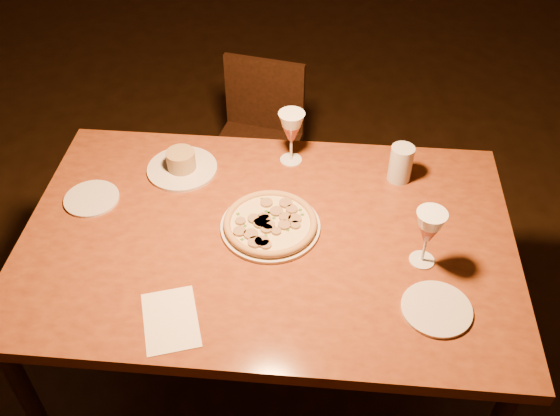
{
  "coord_description": "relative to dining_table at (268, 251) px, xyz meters",
  "views": [
    {
      "loc": [
        0.3,
        -1.44,
        2.18
      ],
      "look_at": [
        0.31,
        -0.05,
        0.87
      ],
      "focal_mm": 40.0,
      "sensor_mm": 36.0,
      "label": 1
    }
  ],
  "objects": [
    {
      "name": "floor",
      "position": [
        -0.27,
        0.1,
        -0.74
      ],
      "size": [
        7.0,
        7.0,
        0.0
      ],
      "primitive_type": "plane",
      "color": "black",
      "rests_on": "ground"
    },
    {
      "name": "dining_table",
      "position": [
        0.0,
        0.0,
        0.0
      ],
      "size": [
        1.59,
        1.11,
        0.81
      ],
      "rotation": [
        0.0,
        0.0,
        -0.09
      ],
      "color": "brown",
      "rests_on": "floor"
    },
    {
      "name": "chair_far",
      "position": [
        -0.06,
        1.0,
        -0.3
      ],
      "size": [
        0.47,
        0.47,
        0.78
      ],
      "rotation": [
        0.0,
        0.0,
        -0.29
      ],
      "color": "black",
      "rests_on": "floor"
    },
    {
      "name": "pizza_plate",
      "position": [
        0.01,
        0.03,
        0.09
      ],
      "size": [
        0.31,
        0.31,
        0.03
      ],
      "color": "silver",
      "rests_on": "dining_table"
    },
    {
      "name": "ramekin_saucer",
      "position": [
        -0.3,
        0.31,
        0.1
      ],
      "size": [
        0.24,
        0.24,
        0.08
      ],
      "color": "silver",
      "rests_on": "dining_table"
    },
    {
      "name": "wine_glass_far",
      "position": [
        0.08,
        0.36,
        0.17
      ],
      "size": [
        0.09,
        0.09,
        0.2
      ],
      "primitive_type": null,
      "color": "#A44F44",
      "rests_on": "dining_table"
    },
    {
      "name": "wine_glass_right",
      "position": [
        0.46,
        -0.11,
        0.17
      ],
      "size": [
        0.09,
        0.09,
        0.19
      ],
      "primitive_type": null,
      "color": "#A44F44",
      "rests_on": "dining_table"
    },
    {
      "name": "water_tumbler",
      "position": [
        0.44,
        0.26,
        0.14
      ],
      "size": [
        0.08,
        0.08,
        0.13
      ],
      "primitive_type": "cylinder",
      "color": "silver",
      "rests_on": "dining_table"
    },
    {
      "name": "side_plate_left",
      "position": [
        -0.57,
        0.16,
        0.08
      ],
      "size": [
        0.18,
        0.18,
        0.01
      ],
      "primitive_type": "cylinder",
      "color": "silver",
      "rests_on": "dining_table"
    },
    {
      "name": "side_plate_near",
      "position": [
        0.46,
        -0.29,
        0.08
      ],
      "size": [
        0.19,
        0.19,
        0.01
      ],
      "primitive_type": "cylinder",
      "color": "silver",
      "rests_on": "dining_table"
    },
    {
      "name": "menu_card",
      "position": [
        -0.26,
        -0.32,
        0.07
      ],
      "size": [
        0.19,
        0.24,
        0.0
      ],
      "primitive_type": "cube",
      "rotation": [
        0.0,
        0.0,
        0.23
      ],
      "color": "white",
      "rests_on": "dining_table"
    }
  ]
}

